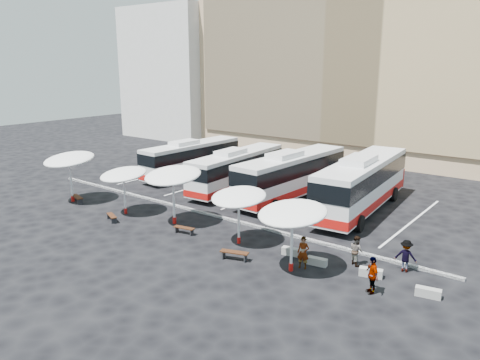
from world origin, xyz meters
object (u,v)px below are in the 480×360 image
Objects in this scene: sunshade_1 at (123,175)px; passenger_3 at (406,256)px; passenger_0 at (303,253)px; wood_bench_2 at (184,229)px; conc_bench_2 at (371,273)px; wood_bench_0 at (77,198)px; passenger_1 at (356,251)px; bus_2 at (292,174)px; conc_bench_0 at (292,252)px; wood_bench_3 at (234,254)px; conc_bench_1 at (317,261)px; sunshade_3 at (239,197)px; passenger_2 at (372,275)px; wood_bench_1 at (112,216)px; conc_bench_3 at (428,293)px; sunshade_4 at (292,213)px; sunshade_0 at (69,160)px; bus_1 at (237,168)px; sunshade_2 at (173,176)px; bus_3 at (362,182)px; bus_0 at (192,157)px.

sunshade_1 is 19.33m from passenger_3.
sunshade_1 is 2.05× the size of passenger_0.
wood_bench_2 reaches higher than conc_bench_2.
wood_bench_0 reaches higher than wood_bench_2.
bus_2 is at bearing -9.10° from passenger_1.
conc_bench_0 is at bearing 4.35° from wood_bench_0.
passenger_1 is (21.81, 2.39, 0.43)m from wood_bench_0.
wood_bench_3 is at bearing -131.07° from conc_bench_0.
conc_bench_1 is at bearing 29.08° from wood_bench_3.
passenger_2 is at bearing -7.25° from sunshade_3.
conc_bench_3 is at bearing 6.25° from wood_bench_1.
sunshade_4 is 19.65m from wood_bench_0.
sunshade_1 is 2.07× the size of passenger_3.
sunshade_0 reaches higher than sunshade_1.
bus_1 reaches higher than wood_bench_1.
conc_bench_2 is 0.71× the size of passenger_1.
bus_3 is at bearing 49.94° from sunshade_2.
passenger_2 reaches higher than passenger_3.
bus_2 is at bearing -44.53° from passenger_3.
bus_2 is 12.93m from sunshade_1.
passenger_2 is at bearing -16.06° from conc_bench_0.
passenger_3 is (24.14, 3.19, 0.47)m from wood_bench_0.
conc_bench_0 is 0.70× the size of passenger_1.
sunshade_4 is at bearing -0.93° from sunshade_0.
wood_bench_3 is (16.29, -1.07, -0.01)m from wood_bench_0.
sunshade_3 is 1.86× the size of passenger_2.
sunshade_3 is at bearing -178.98° from conc_bench_1.
bus_2 is 10.81× the size of conc_bench_3.
sunshade_4 is 3.03× the size of wood_bench_1.
conc_bench_2 is (8.02, 0.51, -2.65)m from sunshade_3.
conc_bench_0 is 7.49m from conc_bench_3.
wood_bench_0 is (-14.99, -1.00, -2.48)m from sunshade_3.
sunshade_4 is 3.99× the size of conc_bench_1.
bus_0 reaches higher than wood_bench_1.
passenger_0 reaches higher than conc_bench_1.
sunshade_2 is 0.93× the size of sunshade_4.
passenger_0 is at bearing -29.60° from bus_0.
sunshade_4 is (14.36, -0.89, 0.26)m from sunshade_1.
conc_bench_3 is at bearing -7.79° from conc_bench_2.
passenger_1 is (22.37, 2.41, -2.51)m from sunshade_0.
sunshade_3 is at bearing -179.40° from conc_bench_3.
conc_bench_0 is at bearing 1.54° from sunshade_2.
conc_bench_3 is (5.74, 0.02, 0.01)m from conc_bench_1.
wood_bench_3 is (10.62, 0.03, 0.05)m from wood_bench_1.
conc_bench_2 is (17.91, 0.97, -2.65)m from sunshade_1.
wood_bench_2 is 7.26m from conc_bench_0.
sunshade_4 is at bearing 12.81° from wood_bench_3.
sunshade_0 reaches higher than bus_2.
wood_bench_0 is at bearing -179.23° from wood_bench_2.
sunshade_3 is at bearing 3.13° from passenger_3.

